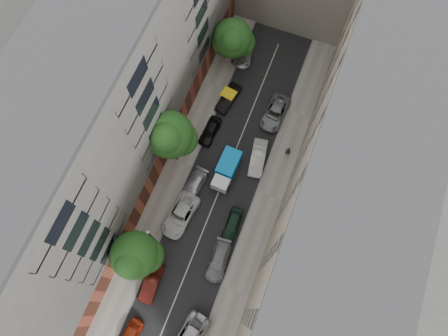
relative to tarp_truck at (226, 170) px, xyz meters
The scene contains 22 objects.
ground 1.47m from the tarp_truck, 90.62° to the right, with size 120.00×120.00×0.00m, color #4C4C49.
road_surface 1.46m from the tarp_truck, 90.62° to the right, with size 8.00×44.00×0.02m, color black.
sidewalk_left 5.68m from the tarp_truck, behind, with size 3.00×44.00×0.15m, color gray.
sidewalk_right 5.67m from the tarp_truck, ahead, with size 3.00×44.00×0.15m, color gray.
building_left 14.09m from the tarp_truck, behind, with size 8.00×44.00×20.00m, color #52504D.
building_right 14.08m from the tarp_truck, ahead, with size 8.00×44.00×20.00m, color tan.
tarp_truck is the anchor object (origin of this frame).
car_left_1 14.48m from the tarp_truck, 101.39° to the right, with size 1.48×4.24×1.40m, color #4D150F.
car_left_2 7.20m from the tarp_truck, 113.69° to the right, with size 2.50×5.43×1.51m, color silver.
car_left_3 4.14m from the tarp_truck, 133.30° to the right, with size 1.83×4.51×1.31m, color #B4B4B9.
car_left_4 5.42m from the tarp_truck, 132.01° to the left, with size 1.59×3.95×1.35m, color black.
car_left_5 9.42m from the tarp_truck, 109.40° to the left, with size 1.49×4.27×1.41m, color black.
car_left_6 16.24m from the tarp_truck, 102.85° to the left, with size 2.19×4.74×1.32m, color #B1B0B5.
car_right_1 9.99m from the tarp_truck, 73.75° to the right, with size 1.89×4.65×1.35m, color gray.
car_right_2 6.09m from the tarp_truck, 62.58° to the right, with size 1.54×3.84×1.31m, color #142E20.
car_right_3 4.00m from the tarp_truck, 45.29° to the left, with size 1.59×4.57×1.51m, color silver.
car_right_4 9.46m from the tarp_truck, 72.80° to the left, with size 2.39×5.17×1.44m, color slate.
tree_near 13.83m from the tarp_truck, 109.80° to the right, with size 4.97×4.65×7.33m.
tree_mid 8.02m from the tarp_truck, behind, with size 5.24×4.96×9.47m.
tree_far 15.20m from the tarp_truck, 108.01° to the left, with size 4.94×4.61×7.08m.
lamp_post 11.19m from the tarp_truck, 112.69° to the right, with size 0.36×0.36×5.69m.
pedestrian 7.47m from the tarp_truck, 39.32° to the left, with size 0.60×0.39×1.64m, color black.
Camera 1 is at (5.08, -13.15, 43.47)m, focal length 32.00 mm.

